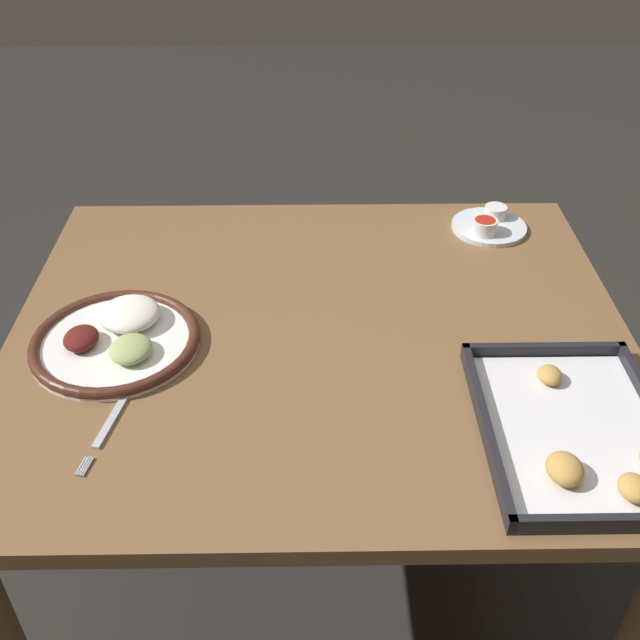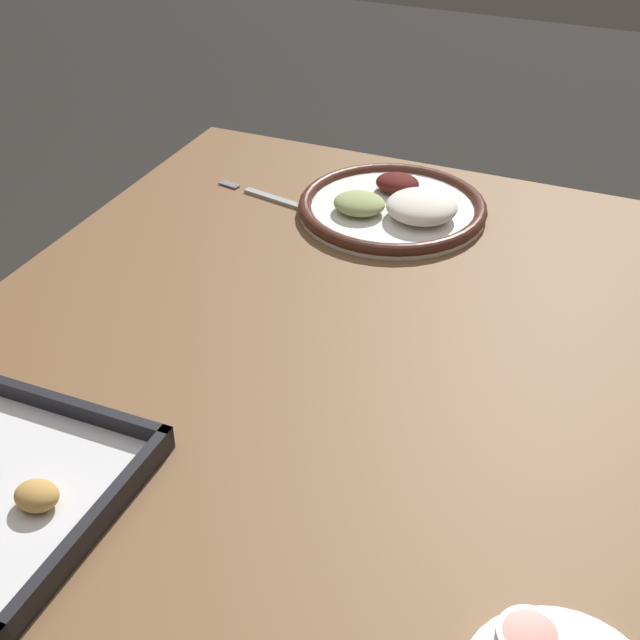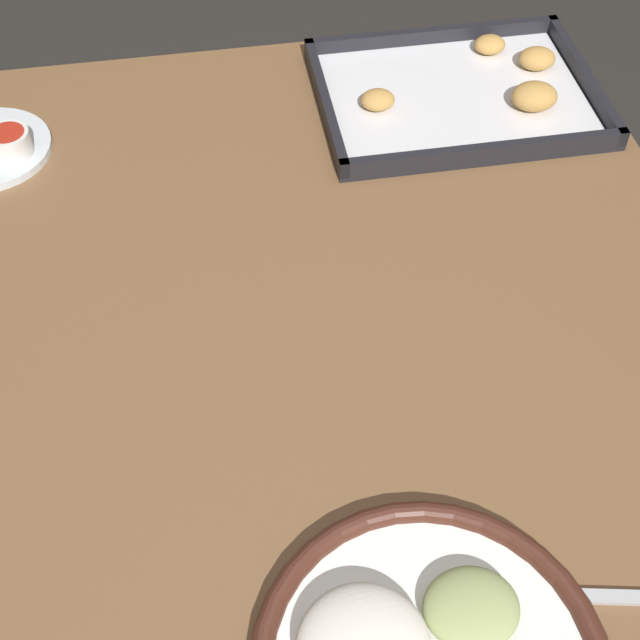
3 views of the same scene
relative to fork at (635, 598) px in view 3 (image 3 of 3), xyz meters
name	(u,v)px [view 3 (image 3 of 3)]	position (x,y,z in m)	size (l,w,h in m)	color
ground_plane	(313,612)	(-0.22, 0.32, -0.71)	(8.00, 8.00, 0.00)	#282623
dining_table	(309,398)	(-0.22, 0.32, -0.11)	(0.92, 1.08, 0.71)	brown
fork	(635,598)	(0.00, 0.00, 0.00)	(0.20, 0.05, 0.00)	#B2B2B7
baking_tray	(464,93)	(0.05, 0.69, 0.01)	(0.36, 0.27, 0.04)	black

